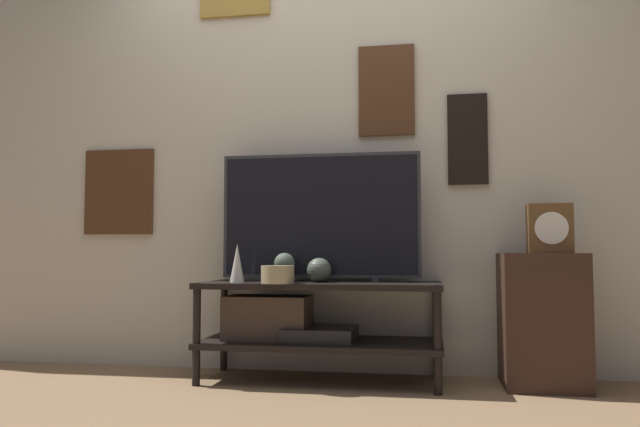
{
  "coord_description": "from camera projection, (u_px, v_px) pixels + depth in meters",
  "views": [
    {
      "loc": [
        0.56,
        -2.94,
        0.65
      ],
      "look_at": [
        -0.0,
        0.28,
        0.87
      ],
      "focal_mm": 35.0,
      "sensor_mm": 36.0,
      "label": 1
    }
  ],
  "objects": [
    {
      "name": "ground_plane",
      "position": [
        310.0,
        393.0,
        2.94
      ],
      "size": [
        12.0,
        12.0,
        0.0
      ],
      "primitive_type": "plane",
      "color": "#846647"
    },
    {
      "name": "wall_back",
      "position": [
        328.0,
        134.0,
        3.59
      ],
      "size": [
        6.4,
        0.08,
        2.7
      ],
      "color": "beige",
      "rests_on": "ground_plane"
    },
    {
      "name": "media_console",
      "position": [
        302.0,
        318.0,
        3.25
      ],
      "size": [
        1.25,
        0.49,
        0.51
      ],
      "color": "black",
      "rests_on": "ground_plane"
    },
    {
      "name": "television",
      "position": [
        320.0,
        216.0,
        3.38
      ],
      "size": [
        1.08,
        0.05,
        0.69
      ],
      "color": "#333338",
      "rests_on": "media_console"
    },
    {
      "name": "vase_round_glass",
      "position": [
        319.0,
        270.0,
        3.24
      ],
      "size": [
        0.13,
        0.13,
        0.13
      ],
      "color": "#4C5647",
      "rests_on": "media_console"
    },
    {
      "name": "vase_wide_bowl",
      "position": [
        278.0,
        275.0,
        3.1
      ],
      "size": [
        0.17,
        0.17,
        0.09
      ],
      "color": "tan",
      "rests_on": "media_console"
    },
    {
      "name": "vase_slim_bronze",
      "position": [
        237.0,
        263.0,
        3.24
      ],
      "size": [
        0.07,
        0.07,
        0.2
      ],
      "color": "beige",
      "rests_on": "media_console"
    },
    {
      "name": "candle_jar",
      "position": [
        290.0,
        269.0,
        3.49
      ],
      "size": [
        0.08,
        0.08,
        0.13
      ],
      "color": "silver",
      "rests_on": "media_console"
    },
    {
      "name": "decorative_bust",
      "position": [
        284.0,
        266.0,
        3.28
      ],
      "size": [
        0.11,
        0.11,
        0.15
      ],
      "color": "#4C5647",
      "rests_on": "media_console"
    },
    {
      "name": "side_table",
      "position": [
        542.0,
        320.0,
        3.1
      ],
      "size": [
        0.4,
        0.39,
        0.66
      ],
      "color": "#382319",
      "rests_on": "ground_plane"
    },
    {
      "name": "mantel_clock",
      "position": [
        550.0,
        228.0,
        3.12
      ],
      "size": [
        0.21,
        0.11,
        0.25
      ],
      "color": "brown",
      "rests_on": "side_table"
    }
  ]
}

